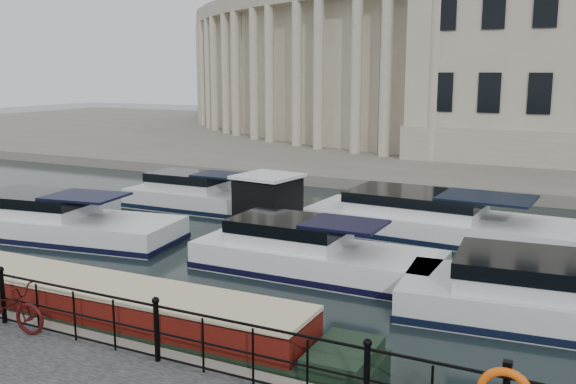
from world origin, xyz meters
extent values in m
plane|color=black|center=(0.00, 0.00, 0.00)|extent=(160.00, 160.00, 0.00)
cube|color=#6B665B|center=(0.00, 39.00, 0.28)|extent=(120.00, 42.00, 0.55)
cylinder|color=black|center=(-4.00, -2.25, 1.10)|extent=(0.10, 0.10, 1.10)
sphere|color=black|center=(-4.00, -2.25, 1.70)|extent=(0.14, 0.14, 0.14)
cylinder|color=black|center=(0.00, -2.25, 1.10)|extent=(0.10, 0.10, 1.10)
sphere|color=black|center=(0.00, -2.25, 1.70)|extent=(0.14, 0.14, 0.14)
cylinder|color=black|center=(4.00, -2.25, 1.10)|extent=(0.10, 0.10, 1.10)
sphere|color=black|center=(4.00, -2.25, 1.70)|extent=(0.14, 0.14, 0.14)
cylinder|color=black|center=(0.00, -2.25, 1.60)|extent=(24.00, 0.05, 0.05)
cylinder|color=black|center=(0.00, -2.25, 1.10)|extent=(24.00, 0.04, 0.04)
cylinder|color=black|center=(0.00, -2.25, 0.63)|extent=(24.00, 0.04, 0.04)
cube|color=#ADA38C|center=(-3.33, 29.02, 6.05)|extent=(5.73, 4.06, 11.00)
cylinder|color=#ADA38C|center=(-2.28, 26.16, 5.45)|extent=(0.70, 0.70, 9.80)
cylinder|color=#ADA38C|center=(-5.49, 26.87, 5.45)|extent=(0.70, 0.70, 9.80)
cube|color=#ADA38C|center=(-8.29, 30.44, 6.05)|extent=(5.90, 4.56, 11.00)
cylinder|color=#ADA38C|center=(-7.59, 27.47, 5.45)|extent=(0.70, 0.70, 9.80)
cylinder|color=#ADA38C|center=(-10.69, 28.56, 5.45)|extent=(0.70, 0.70, 9.80)
cube|color=#ADA38C|center=(-13.04, 32.44, 6.05)|extent=(5.99, 4.99, 11.00)
cylinder|color=#ADA38C|center=(-12.70, 29.41, 5.45)|extent=(0.70, 0.70, 9.80)
cylinder|color=#ADA38C|center=(-15.65, 30.87, 5.45)|extent=(0.70, 0.70, 9.80)
cube|color=#ADA38C|center=(-17.52, 35.00, 6.05)|extent=(5.99, 5.36, 11.00)
cube|color=#9E937F|center=(-18.61, 33.33, 10.95)|extent=(5.40, 4.29, 1.20)
cylinder|color=#ADA38C|center=(-17.55, 31.95, 5.45)|extent=(0.70, 0.70, 9.80)
cylinder|color=#ADA38C|center=(-20.30, 33.75, 5.45)|extent=(0.70, 0.70, 9.80)
cube|color=#ADA38C|center=(-21.66, 38.07, 6.05)|extent=(5.91, 5.64, 11.00)
cube|color=#9E937F|center=(-22.94, 36.54, 10.95)|extent=(5.16, 4.70, 1.20)
cylinder|color=#ADA38C|center=(-22.05, 35.05, 5.45)|extent=(0.70, 0.70, 9.80)
cylinder|color=#ADA38C|center=(-24.57, 37.16, 5.45)|extent=(0.70, 0.70, 9.80)
cube|color=#ADA38C|center=(-25.40, 41.62, 6.05)|extent=(5.74, 5.85, 11.00)
cube|color=#9E937F|center=(-26.86, 40.25, 10.95)|extent=(4.86, 5.04, 1.20)
cylinder|color=#ADA38C|center=(-26.15, 38.67, 5.45)|extent=(0.70, 0.70, 9.80)
cylinder|color=#ADA38C|center=(-28.40, 41.06, 5.45)|extent=(0.70, 0.70, 9.80)
cube|color=#ADA38C|center=(-28.69, 45.59, 6.05)|extent=(5.49, 5.97, 11.00)
cube|color=#9E937F|center=(-30.30, 44.41, 10.95)|extent=(4.48, 5.30, 1.20)
cylinder|color=#ADA38C|center=(-29.79, 42.75, 5.45)|extent=(0.70, 0.70, 9.80)
cylinder|color=#ADA38C|center=(-31.73, 45.40, 5.45)|extent=(0.70, 0.70, 9.80)
cube|color=#ADA38C|center=(-31.48, 49.93, 6.05)|extent=(5.16, 6.00, 11.00)
cube|color=#9E937F|center=(-33.23, 48.95, 10.95)|extent=(4.04, 5.49, 1.20)
cylinder|color=#ADA38C|center=(-32.92, 47.24, 5.45)|extent=(0.70, 0.70, 9.80)
cylinder|color=#ADA38C|center=(-34.53, 50.10, 5.45)|extent=(0.70, 0.70, 9.80)
cube|color=#ADA38C|center=(-33.74, 54.56, 6.05)|extent=(4.76, 5.95, 11.00)
cube|color=#9E937F|center=(-35.58, 53.80, 10.95)|extent=(3.54, 5.60, 1.20)
cylinder|color=#ADA38C|center=(-35.48, 52.07, 5.45)|extent=(0.70, 0.70, 9.80)
cylinder|color=#ADA38C|center=(-36.74, 55.10, 5.45)|extent=(0.70, 0.70, 9.80)
imported|color=#3F0B0C|center=(-3.65, -2.52, 1.06)|extent=(2.03, 0.92, 1.03)
cube|color=black|center=(6.01, -2.20, 1.78)|extent=(0.12, 0.12, 0.08)
cube|color=black|center=(-3.18, -0.79, 0.10)|extent=(13.63, 2.08, 0.82)
cube|color=#59120C|center=(-3.18, -0.79, 0.75)|extent=(10.90, 1.76, 0.63)
cube|color=beige|center=(-3.18, -0.79, 1.15)|extent=(10.91, 1.81, 0.09)
cube|color=#6B665B|center=(-3.78, 8.85, 0.05)|extent=(3.03, 2.63, 0.23)
cube|color=black|center=(-3.78, 8.85, 1.10)|extent=(2.06, 2.06, 1.66)
cube|color=white|center=(-3.78, 8.85, 2.05)|extent=(2.26, 2.26, 0.11)
cube|color=white|center=(-9.76, 4.90, 0.20)|extent=(8.68, 3.95, 1.20)
cube|color=black|center=(-9.76, 4.90, 0.12)|extent=(8.77, 3.99, 0.18)
cube|color=white|center=(-10.76, 4.76, 1.05)|extent=(4.05, 2.80, 0.90)
cube|color=black|center=(-8.77, 5.04, 1.55)|extent=(2.76, 2.29, 0.08)
cube|color=white|center=(-0.25, 5.28, 0.20)|extent=(7.14, 2.56, 1.20)
cube|color=black|center=(-0.25, 5.28, 0.12)|extent=(7.21, 2.58, 0.18)
cube|color=white|center=(-1.10, 5.27, 1.05)|extent=(3.21, 2.09, 0.90)
cube|color=black|center=(0.61, 5.28, 1.55)|extent=(2.14, 1.78, 0.08)
cube|color=silver|center=(5.84, 4.38, 1.05)|extent=(3.91, 2.76, 0.90)
cube|color=silver|center=(-7.95, 10.95, 0.20)|extent=(6.95, 2.36, 1.20)
cube|color=black|center=(-7.95, 10.95, 0.12)|extent=(7.02, 2.39, 0.18)
cube|color=silver|center=(-8.79, 10.94, 1.05)|extent=(3.14, 1.91, 0.90)
cube|color=black|center=(-7.12, 10.96, 1.55)|extent=(2.10, 1.62, 0.08)
cube|color=white|center=(2.24, 11.00, 0.20)|extent=(10.25, 3.72, 1.20)
cube|color=black|center=(2.24, 11.00, 0.12)|extent=(10.35, 3.76, 0.18)
cube|color=white|center=(1.03, 11.06, 1.05)|extent=(4.67, 2.87, 0.90)
cube|color=black|center=(3.45, 10.94, 1.55)|extent=(3.14, 2.41, 0.08)
camera|label=1|loc=(7.03, -10.88, 5.73)|focal=40.00mm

